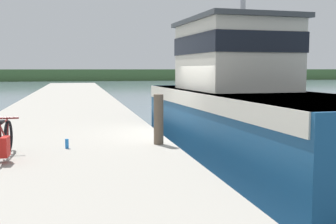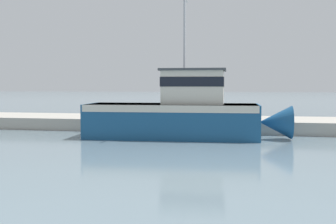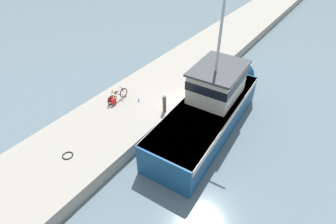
{
  "view_description": "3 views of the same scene",
  "coord_description": "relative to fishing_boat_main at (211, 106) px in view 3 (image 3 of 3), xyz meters",
  "views": [
    {
      "loc": [
        -2.82,
        -10.47,
        2.43
      ],
      "look_at": [
        -0.69,
        -0.68,
        1.39
      ],
      "focal_mm": 45.0,
      "sensor_mm": 36.0,
      "label": 1
    },
    {
      "loc": [
        23.86,
        3.46,
        2.87
      ],
      "look_at": [
        0.35,
        -1.28,
        1.35
      ],
      "focal_mm": 45.0,
      "sensor_mm": 36.0,
      "label": 2
    },
    {
      "loc": [
        6.4,
        -11.73,
        10.53
      ],
      "look_at": [
        -0.18,
        -2.36,
        1.68
      ],
      "focal_mm": 28.0,
      "sensor_mm": 36.0,
      "label": 3
    }
  ],
  "objects": [
    {
      "name": "ground_plane",
      "position": [
        -1.39,
        0.25,
        -1.45
      ],
      "size": [
        320.0,
        320.0,
        0.0
      ],
      "primitive_type": "plane",
      "color": "slate"
    },
    {
      "name": "mooring_post",
      "position": [
        -2.46,
        -1.21,
        -0.13
      ],
      "size": [
        0.21,
        0.21,
        1.1
      ],
      "primitive_type": "cylinder",
      "color": "brown",
      "rests_on": "dock_pier"
    },
    {
      "name": "fishing_boat_main",
      "position": [
        0.0,
        0.0,
        0.0
      ],
      "size": [
        3.51,
        11.11,
        8.84
      ],
      "rotation": [
        0.0,
        0.0,
        0.06
      ],
      "color": "navy",
      "rests_on": "ground_plane"
    },
    {
      "name": "hose_coil",
      "position": [
        -4.29,
        -6.98,
        -0.66
      ],
      "size": [
        0.54,
        0.54,
        0.05
      ],
      "primitive_type": "torus",
      "color": "black",
      "rests_on": "dock_pier"
    },
    {
      "name": "bicycle_touring",
      "position": [
        -5.59,
        -2.15,
        -0.36
      ],
      "size": [
        0.47,
        1.7,
        0.72
      ],
      "rotation": [
        0.0,
        0.0,
        -0.05
      ],
      "color": "black",
      "rests_on": "dock_pier"
    },
    {
      "name": "water_bottle_on_curb",
      "position": [
        -4.43,
        -1.3,
        -0.58
      ],
      "size": [
        0.07,
        0.07,
        0.2
      ],
      "primitive_type": "cylinder",
      "color": "blue",
      "rests_on": "dock_pier"
    },
    {
      "name": "water_bottle_by_bike",
      "position": [
        -6.58,
        -1.51,
        -0.57
      ],
      "size": [
        0.08,
        0.08,
        0.22
      ],
      "primitive_type": "cylinder",
      "color": "yellow",
      "rests_on": "dock_pier"
    },
    {
      "name": "dock_pier",
      "position": [
        -4.64,
        0.25,
        -1.07
      ],
      "size": [
        5.05,
        80.0,
        0.77
      ],
      "primitive_type": "cube",
      "color": "#A39E93",
      "rests_on": "ground_plane"
    }
  ]
}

